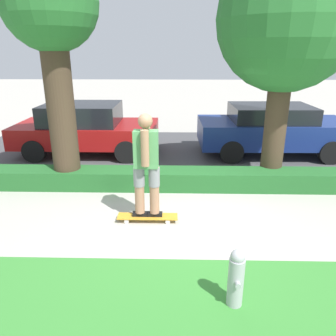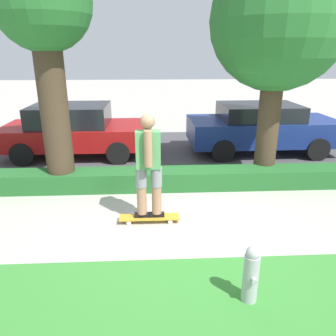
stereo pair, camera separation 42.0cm
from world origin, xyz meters
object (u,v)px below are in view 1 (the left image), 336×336
at_px(skateboard, 148,217).
at_px(skater_person, 146,164).
at_px(fire_hydrant, 236,278).
at_px(parked_car_front, 86,128).
at_px(tree_mid, 287,23).
at_px(tree_near, 51,19).
at_px(parked_car_middle, 273,129).

bearing_deg(skateboard, skater_person, -26.57).
bearing_deg(fire_hydrant, parked_car_front, 118.58).
relative_size(skateboard, skater_person, 0.58).
height_order(skateboard, fire_hydrant, fire_hydrant).
relative_size(tree_mid, parked_car_front, 1.20).
xyz_separation_m(tree_near, parked_car_front, (-0.22, 2.45, -2.62)).
relative_size(parked_car_front, fire_hydrant, 5.38).
bearing_deg(tree_mid, parked_car_middle, 74.37).
bearing_deg(skater_person, fire_hydrant, -59.08).
relative_size(skateboard, parked_car_front, 0.26).
height_order(skater_person, parked_car_front, skater_person).
height_order(tree_near, fire_hydrant, tree_near).
height_order(tree_mid, fire_hydrant, tree_mid).
xyz_separation_m(skateboard, parked_car_front, (-2.07, 3.99, 0.65)).
distance_m(tree_mid, parked_car_middle, 3.41).
relative_size(parked_car_middle, fire_hydrant, 5.69).
xyz_separation_m(tree_near, tree_mid, (4.43, 0.29, -0.06)).
bearing_deg(tree_mid, parked_car_front, 155.08).
xyz_separation_m(skater_person, parked_car_front, (-2.07, 3.99, -0.32)).
distance_m(skater_person, parked_car_middle, 5.13).
bearing_deg(skateboard, parked_car_front, 117.39).
distance_m(parked_car_middle, fire_hydrant, 6.30).
relative_size(tree_near, fire_hydrant, 6.20).
xyz_separation_m(skater_person, tree_mid, (2.59, 1.83, 2.24)).
bearing_deg(parked_car_front, tree_near, -85.01).
height_order(skateboard, parked_car_middle, parked_car_middle).
relative_size(skater_person, parked_car_middle, 0.43).
distance_m(tree_mid, parked_car_front, 5.73).
distance_m(tree_mid, fire_hydrant, 4.99).
distance_m(skateboard, fire_hydrant, 2.30).
height_order(parked_car_middle, fire_hydrant, parked_car_middle).
distance_m(skater_person, fire_hydrant, 2.38).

